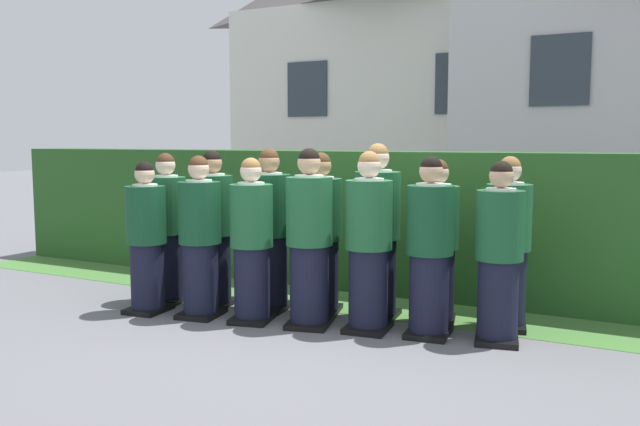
{
  "coord_description": "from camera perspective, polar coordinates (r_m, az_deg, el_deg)",
  "views": [
    {
      "loc": [
        2.97,
        -5.4,
        1.75
      ],
      "look_at": [
        0.0,
        0.24,
        1.05
      ],
      "focal_mm": 37.42,
      "sensor_mm": 36.0,
      "label": 1
    }
  ],
  "objects": [
    {
      "name": "student_front_row_4",
      "position": [
        6.1,
        4.18,
        -2.83
      ],
      "size": [
        0.44,
        0.52,
        1.65
      ],
      "color": "black",
      "rests_on": "ground"
    },
    {
      "name": "student_rear_row_4",
      "position": [
        6.53,
        4.91,
        -1.94
      ],
      "size": [
        0.46,
        0.54,
        1.72
      ],
      "color": "black",
      "rests_on": "ground"
    },
    {
      "name": "student_rear_row_2",
      "position": [
        6.87,
        -4.33,
        -1.74
      ],
      "size": [
        0.45,
        0.55,
        1.67
      ],
      "color": "black",
      "rests_on": "ground"
    },
    {
      "name": "student_rear_row_3",
      "position": [
        6.71,
        0.08,
        -2.08
      ],
      "size": [
        0.48,
        0.55,
        1.63
      ],
      "color": "black",
      "rests_on": "ground"
    },
    {
      "name": "student_front_row_1",
      "position": [
        6.68,
        -10.23,
        -2.34
      ],
      "size": [
        0.44,
        0.51,
        1.6
      ],
      "color": "black",
      "rests_on": "ground"
    },
    {
      "name": "student_rear_row_6",
      "position": [
        6.4,
        15.75,
        -2.83
      ],
      "size": [
        0.46,
        0.55,
        1.6
      ],
      "color": "black",
      "rests_on": "ground"
    },
    {
      "name": "lawn_strip",
      "position": [
        7.24,
        2.76,
        -7.69
      ],
      "size": [
        11.01,
        0.9,
        0.01
      ],
      "primitive_type": "cube",
      "color": "#477A38",
      "rests_on": "ground"
    },
    {
      "name": "ground_plane",
      "position": [
        6.4,
        -1.0,
        -9.59
      ],
      "size": [
        60.0,
        60.0,
        0.0
      ],
      "primitive_type": "plane",
      "color": "slate"
    },
    {
      "name": "student_front_row_3",
      "position": [
        6.24,
        -0.93,
        -2.5
      ],
      "size": [
        0.5,
        0.57,
        1.67
      ],
      "color": "black",
      "rests_on": "ground"
    },
    {
      "name": "hedge",
      "position": [
        7.82,
        5.27,
        -0.66
      ],
      "size": [
        11.01,
        0.7,
        1.62
      ],
      "color": "#285623",
      "rests_on": "ground"
    },
    {
      "name": "student_front_row_2",
      "position": [
        6.43,
        -5.86,
        -2.67
      ],
      "size": [
        0.46,
        0.54,
        1.58
      ],
      "color": "black",
      "rests_on": "ground"
    },
    {
      "name": "student_front_row_6",
      "position": [
        5.94,
        15.06,
        -3.65
      ],
      "size": [
        0.45,
        0.52,
        1.57
      ],
      "color": "black",
      "rests_on": "ground"
    },
    {
      "name": "student_front_row_0",
      "position": [
        6.98,
        -14.62,
        -2.34
      ],
      "size": [
        0.4,
        0.47,
        1.54
      ],
      "color": "black",
      "rests_on": "ground"
    },
    {
      "name": "student_rear_row_5",
      "position": [
        6.43,
        9.95,
        -2.79
      ],
      "size": [
        0.46,
        0.52,
        1.57
      ],
      "color": "black",
      "rests_on": "ground"
    },
    {
      "name": "student_front_row_5",
      "position": [
        6.0,
        9.36,
        -3.25
      ],
      "size": [
        0.42,
        0.53,
        1.61
      ],
      "color": "black",
      "rests_on": "ground"
    },
    {
      "name": "school_building_main",
      "position": [
        14.55,
        7.57,
        12.62
      ],
      "size": [
        7.4,
        3.31,
        6.57
      ],
      "color": "silver",
      "rests_on": "ground"
    },
    {
      "name": "student_rear_row_1",
      "position": [
        7.09,
        -9.13,
        -1.64
      ],
      "size": [
        0.45,
        0.52,
        1.64
      ],
      "color": "black",
      "rests_on": "ground"
    },
    {
      "name": "student_rear_row_0",
      "position": [
        7.39,
        -12.94,
        -1.53
      ],
      "size": [
        0.48,
        0.55,
        1.61
      ],
      "color": "black",
      "rests_on": "ground"
    }
  ]
}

